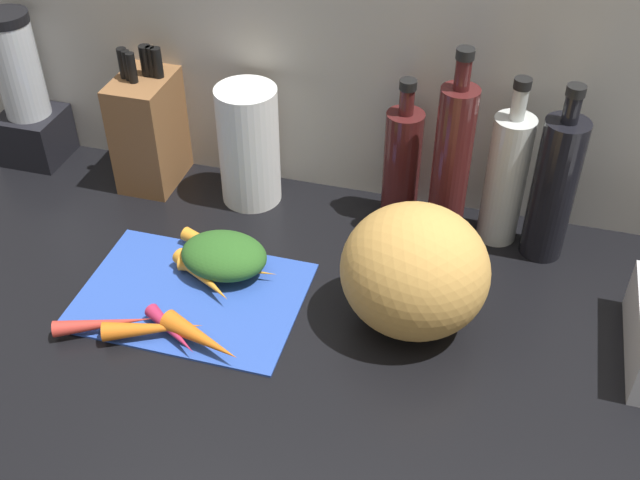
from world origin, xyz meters
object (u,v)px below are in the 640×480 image
object	(u,v)px
cutting_board	(191,295)
carrot_5	(201,338)
carrot_6	(153,329)
bottle_2	(506,177)
paper_towel_roll	(249,146)
carrot_0	(203,277)
bottle_3	(554,188)
knife_block	(149,128)
bottle_0	(402,164)
bottle_1	(451,166)
carrot_1	(222,250)
blender_appliance	(26,99)
carrot_3	(228,269)
carrot_2	(103,324)
carrot_4	(172,331)
winter_squash	(415,271)

from	to	relation	value
cutting_board	carrot_5	distance (cm)	12.30
carrot_6	bottle_2	size ratio (longest dim) A/B	0.49
paper_towel_roll	bottle_2	world-z (taller)	bottle_2
carrot_0	carrot_5	size ratio (longest dim) A/B	1.03
carrot_6	bottle_3	xyz separation A→B (cm)	(55.14, 37.34, 10.98)
bottle_2	bottle_3	xyz separation A→B (cm)	(7.78, -2.23, 0.88)
carrot_0	carrot_6	distance (cm)	13.25
carrot_6	bottle_2	world-z (taller)	bottle_2
carrot_0	knife_block	distance (cm)	35.29
cutting_board	bottle_0	size ratio (longest dim) A/B	1.30
carrot_5	bottle_1	bearing A→B (deg)	49.88
carrot_6	carrot_0	bearing A→B (deg)	78.06
carrot_1	bottle_1	size ratio (longest dim) A/B	0.45
knife_block	blender_appliance	bearing A→B (deg)	178.41
bottle_1	carrot_5	bearing A→B (deg)	-130.12
carrot_6	bottle_1	distance (cm)	54.25
carrot_6	paper_towel_roll	distance (cm)	40.09
carrot_6	bottle_0	world-z (taller)	bottle_0
carrot_6	bottle_2	xyz separation A→B (cm)	(47.36, 39.57, 10.10)
bottle_2	paper_towel_roll	bearing A→B (deg)	-179.31
carrot_0	bottle_2	distance (cm)	52.93
carrot_3	carrot_5	xyz separation A→B (cm)	(2.08, -16.28, 0.46)
carrot_5	carrot_2	bearing A→B (deg)	-177.18
cutting_board	bottle_3	size ratio (longest dim) A/B	1.12
carrot_2	carrot_6	size ratio (longest dim) A/B	0.99
paper_towel_roll	bottle_2	size ratio (longest dim) A/B	0.74
carrot_1	blender_appliance	distance (cm)	52.64
carrot_0	carrot_2	world-z (taller)	carrot_0
carrot_0	carrot_4	xyz separation A→B (cm)	(-0.04, -12.32, -0.29)
blender_appliance	carrot_1	bearing A→B (deg)	-23.25
carrot_0	carrot_2	bearing A→B (deg)	-127.28
carrot_3	winter_squash	xyz separation A→B (cm)	(30.79, -1.99, 8.34)
carrot_0	bottle_1	distance (cm)	44.44
carrot_3	bottle_2	world-z (taller)	bottle_2
blender_appliance	bottle_2	size ratio (longest dim) A/B	0.99
carrot_2	carrot_3	world-z (taller)	same
winter_squash	knife_block	distance (cm)	60.54
carrot_3	bottle_1	size ratio (longest dim) A/B	0.46
bottle_0	bottle_1	size ratio (longest dim) A/B	0.76
carrot_2	bottle_1	distance (cm)	60.63
bottle_2	bottle_0	bearing A→B (deg)	176.01
carrot_5	knife_block	size ratio (longest dim) A/B	0.50
carrot_3	carrot_6	bearing A→B (deg)	-109.82
bottle_2	carrot_0	bearing A→B (deg)	-149.19
blender_appliance	paper_towel_roll	xyz separation A→B (cm)	(46.07, -1.67, -1.84)
cutting_board	carrot_0	bearing A→B (deg)	67.99
winter_squash	carrot_0	bearing A→B (deg)	-177.99
knife_block	paper_towel_roll	distance (cm)	20.05
carrot_3	knife_block	distance (cm)	35.00
winter_squash	bottle_2	bearing A→B (deg)	67.07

